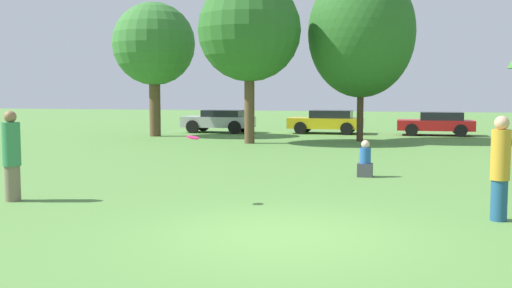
% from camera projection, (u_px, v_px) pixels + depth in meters
% --- Properties ---
extents(ground_plane, '(120.00, 120.00, 0.00)m').
position_uv_depth(ground_plane, '(283.00, 235.00, 9.21)').
color(ground_plane, '#54843D').
extents(person_thrower, '(0.36, 0.36, 1.85)m').
position_uv_depth(person_thrower, '(12.00, 156.00, 11.98)').
color(person_thrower, '#726651').
rests_on(person_thrower, ground).
extents(person_catcher, '(0.33, 0.33, 1.83)m').
position_uv_depth(person_catcher, '(500.00, 167.00, 10.13)').
color(person_catcher, navy).
rests_on(person_catcher, ground).
extents(frisbee, '(0.25, 0.25, 0.08)m').
position_uv_depth(frisbee, '(193.00, 137.00, 11.60)').
color(frisbee, '#F21E72').
extents(bystander_sitting, '(0.39, 0.33, 0.97)m').
position_uv_depth(bystander_sitting, '(365.00, 162.00, 15.47)').
color(bystander_sitting, '#3F3F47').
rests_on(bystander_sitting, ground).
extents(tree_0, '(4.12, 4.12, 6.69)m').
position_uv_depth(tree_0, '(154.00, 45.00, 29.38)').
color(tree_0, brown).
rests_on(tree_0, ground).
extents(tree_1, '(4.45, 4.45, 7.12)m').
position_uv_depth(tree_1, '(249.00, 30.00, 25.22)').
color(tree_1, brown).
rests_on(tree_1, ground).
extents(tree_2, '(4.76, 4.76, 7.78)m').
position_uv_depth(tree_2, '(361.00, 33.00, 26.25)').
color(tree_2, '#473323').
rests_on(tree_2, ground).
extents(parked_car_silver, '(3.86, 1.92, 1.25)m').
position_uv_depth(parked_car_silver, '(219.00, 120.00, 32.41)').
color(parked_car_silver, '#B2B2B7').
rests_on(parked_car_silver, ground).
extents(parked_car_yellow, '(3.94, 2.05, 1.26)m').
position_uv_depth(parked_car_yellow, '(327.00, 121.00, 31.68)').
color(parked_car_yellow, gold).
rests_on(parked_car_yellow, ground).
extents(parked_car_red, '(3.81, 1.82, 1.21)m').
position_uv_depth(parked_car_red, '(437.00, 123.00, 30.23)').
color(parked_car_red, red).
rests_on(parked_car_red, ground).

